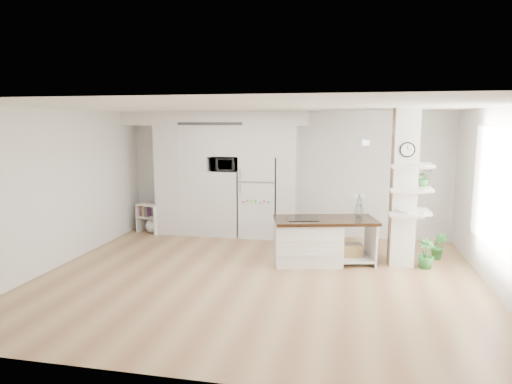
% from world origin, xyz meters
% --- Properties ---
extents(floor, '(7.00, 6.00, 0.01)m').
position_xyz_m(floor, '(0.00, 0.00, 0.00)').
color(floor, tan).
rests_on(floor, ground).
extents(room, '(7.04, 6.04, 2.72)m').
position_xyz_m(room, '(0.00, 0.00, 1.86)').
color(room, white).
rests_on(room, ground).
extents(cabinet_wall, '(4.00, 0.71, 2.70)m').
position_xyz_m(cabinet_wall, '(-1.45, 2.67, 1.51)').
color(cabinet_wall, silver).
rests_on(cabinet_wall, floor).
extents(refrigerator, '(0.78, 0.69, 1.75)m').
position_xyz_m(refrigerator, '(-0.53, 2.68, 0.88)').
color(refrigerator, white).
rests_on(refrigerator, floor).
extents(column, '(0.69, 0.90, 2.70)m').
position_xyz_m(column, '(2.38, 1.13, 1.35)').
color(column, silver).
rests_on(column, floor).
extents(window, '(0.00, 2.40, 2.40)m').
position_xyz_m(window, '(3.48, 0.30, 1.50)').
color(window, white).
rests_on(window, room).
extents(pendant_light, '(0.12, 0.12, 0.10)m').
position_xyz_m(pendant_light, '(1.70, 0.15, 2.12)').
color(pendant_light, white).
rests_on(pendant_light, room).
extents(kitchen_island, '(1.91, 1.23, 1.36)m').
position_xyz_m(kitchen_island, '(0.79, 1.00, 0.42)').
color(kitchen_island, silver).
rests_on(kitchen_island, floor).
extents(bookshelf, '(0.62, 0.47, 0.65)m').
position_xyz_m(bookshelf, '(-2.98, 2.49, 0.29)').
color(bookshelf, silver).
rests_on(bookshelf, floor).
extents(floor_plant_a, '(0.34, 0.31, 0.51)m').
position_xyz_m(floor_plant_a, '(3.00, 1.64, 0.26)').
color(floor_plant_a, '#2F7631').
rests_on(floor_plant_a, floor).
extents(floor_plant_b, '(0.36, 0.36, 0.50)m').
position_xyz_m(floor_plant_b, '(2.70, 1.07, 0.25)').
color(floor_plant_b, '#2F7631').
rests_on(floor_plant_b, floor).
extents(microwave, '(0.54, 0.37, 0.30)m').
position_xyz_m(microwave, '(-1.27, 2.62, 1.57)').
color(microwave, '#2D2D2D').
rests_on(microwave, cabinet_wall).
extents(shelf_plant, '(0.27, 0.23, 0.30)m').
position_xyz_m(shelf_plant, '(2.63, 1.30, 1.52)').
color(shelf_plant, '#2F7631').
rests_on(shelf_plant, column).
extents(decor_bowl, '(0.22, 0.22, 0.05)m').
position_xyz_m(decor_bowl, '(2.30, 0.90, 1.00)').
color(decor_bowl, white).
rests_on(decor_bowl, column).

